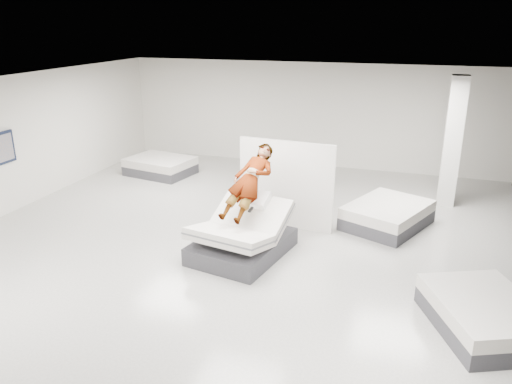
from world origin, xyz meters
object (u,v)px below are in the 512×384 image
hero_bed (242,237)px  flat_bed_right_near (484,315)px  flat_bed_right_far (387,215)px  person (250,191)px  remote (251,210)px  column (453,142)px  flat_bed_left_far (160,166)px  divider_panel (286,185)px

hero_bed → flat_bed_right_near: 4.47m
hero_bed → flat_bed_right_far: (2.61, 2.38, -0.11)m
person → remote: 0.48m
remote → flat_bed_right_far: (2.41, 2.46, -0.75)m
flat_bed_right_near → column: 5.73m
flat_bed_right_near → flat_bed_left_far: flat_bed_left_far is taller
remote → flat_bed_left_far: 6.27m
flat_bed_left_far → column: 8.18m
flat_bed_right_far → column: size_ratio=0.72×
flat_bed_right_far → hero_bed: bearing=-137.7°
person → hero_bed: bearing=-90.0°
hero_bed → flat_bed_left_far: 6.02m
flat_bed_right_far → remote: bearing=-134.3°
hero_bed → flat_bed_left_far: bearing=133.8°
flat_bed_left_far → remote: bearing=-45.4°
divider_panel → column: column is taller
hero_bed → person: (0.06, 0.30, 0.87)m
person → flat_bed_right_near: bearing=-9.6°
hero_bed → remote: 0.67m
person → divider_panel: 1.44m
divider_panel → flat_bed_right_far: size_ratio=0.93×
remote → flat_bed_left_far: (-4.37, 4.43, -0.76)m
hero_bed → column: size_ratio=0.70×
flat_bed_right_far → flat_bed_left_far: size_ratio=1.14×
remote → flat_bed_right_near: bearing=-5.4°
hero_bed → flat_bed_left_far: (-4.16, 4.35, -0.12)m
remote → flat_bed_left_far: remote is taller
remote → column: bearing=60.6°
hero_bed → flat_bed_right_near: bearing=-16.5°
hero_bed → flat_bed_right_near: hero_bed is taller
flat_bed_right_far → flat_bed_right_near: 4.02m
person → divider_panel: (0.37, 1.37, -0.26)m
remote → flat_bed_right_far: size_ratio=0.06×
divider_panel → flat_bed_right_far: bearing=23.1°
person → column: (3.84, 3.98, 0.35)m
person → flat_bed_left_far: size_ratio=0.89×
flat_bed_right_far → column: column is taller
flat_bed_right_far → flat_bed_right_near: (1.67, -3.65, -0.01)m
column → person: bearing=-134.0°
remote → column: (3.69, 4.37, 0.59)m
person → column: 5.54m
flat_bed_right_far → column: 2.66m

